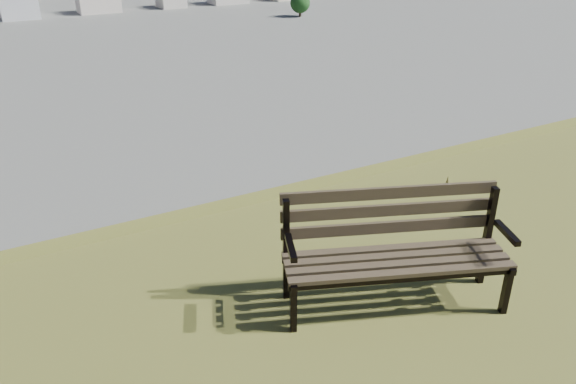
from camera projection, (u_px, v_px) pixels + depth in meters
park_bench at (394, 244)px, 4.98m from camera, size 2.07×1.31×1.04m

